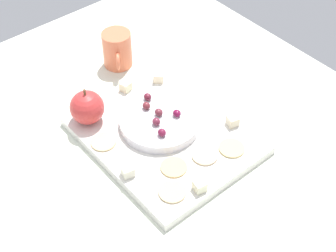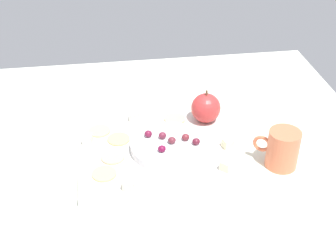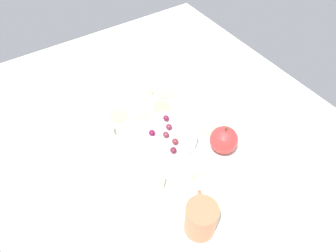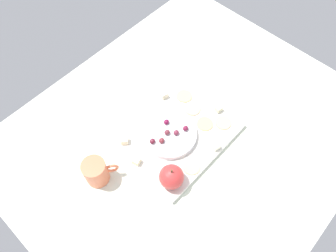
# 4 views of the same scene
# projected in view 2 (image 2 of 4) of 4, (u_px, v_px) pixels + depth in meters

# --- Properties ---
(table) EXTENTS (1.11, 0.94, 0.04)m
(table) POSITION_uv_depth(u_px,v_px,m) (143.00, 158.00, 1.07)
(table) COLOR silver
(table) RESTS_ON ground
(platter) EXTENTS (0.35, 0.29, 0.02)m
(platter) POSITION_uv_depth(u_px,v_px,m) (157.00, 152.00, 1.04)
(platter) COLOR silver
(platter) RESTS_ON table
(serving_dish) EXTENTS (0.17, 0.17, 0.02)m
(serving_dish) POSITION_uv_depth(u_px,v_px,m) (168.00, 146.00, 1.02)
(serving_dish) COLOR silver
(serving_dish) RESTS_ON platter
(apple_whole) EXTENTS (0.07, 0.07, 0.07)m
(apple_whole) POSITION_uv_depth(u_px,v_px,m) (206.00, 108.00, 1.11)
(apple_whole) COLOR red
(apple_whole) RESTS_ON platter
(apple_stem) EXTENTS (0.01, 0.01, 0.01)m
(apple_stem) POSITION_uv_depth(u_px,v_px,m) (207.00, 93.00, 1.09)
(apple_stem) COLOR brown
(apple_stem) RESTS_ON apple_whole
(cheese_cube_0) EXTENTS (0.02, 0.02, 0.02)m
(cheese_cube_0) POSITION_uv_depth(u_px,v_px,m) (88.00, 139.00, 1.04)
(cheese_cube_0) COLOR #EFEBC2
(cheese_cube_0) RESTS_ON platter
(cheese_cube_1) EXTENTS (0.03, 0.03, 0.02)m
(cheese_cube_1) POSITION_uv_depth(u_px,v_px,m) (128.00, 184.00, 0.92)
(cheese_cube_1) COLOR #F2E4BE
(cheese_cube_1) RESTS_ON platter
(cheese_cube_2) EXTENTS (0.03, 0.03, 0.02)m
(cheese_cube_2) POSITION_uv_depth(u_px,v_px,m) (226.00, 166.00, 0.97)
(cheese_cube_2) COLOR #F9E9BE
(cheese_cube_2) RESTS_ON platter
(cheese_cube_3) EXTENTS (0.03, 0.03, 0.02)m
(cheese_cube_3) POSITION_uv_depth(u_px,v_px,m) (228.00, 144.00, 1.03)
(cheese_cube_3) COLOR #F6F1BD
(cheese_cube_3) RESTS_ON platter
(cheese_cube_4) EXTENTS (0.03, 0.03, 0.02)m
(cheese_cube_4) POSITION_uv_depth(u_px,v_px,m) (134.00, 117.00, 1.12)
(cheese_cube_4) COLOR #EEE9CC
(cheese_cube_4) RESTS_ON platter
(cracker_0) EXTENTS (0.05, 0.05, 0.00)m
(cracker_0) POSITION_uv_depth(u_px,v_px,m) (113.00, 157.00, 1.00)
(cracker_0) COLOR #D2B58D
(cracker_0) RESTS_ON platter
(cracker_1) EXTENTS (0.05, 0.05, 0.00)m
(cracker_1) POSITION_uv_depth(u_px,v_px,m) (99.00, 131.00, 1.09)
(cracker_1) COLOR #D7BB88
(cracker_1) RESTS_ON platter
(cracker_2) EXTENTS (0.05, 0.05, 0.00)m
(cracker_2) POSITION_uv_depth(u_px,v_px,m) (175.00, 119.00, 1.13)
(cracker_2) COLOR beige
(cracker_2) RESTS_ON platter
(cracker_3) EXTENTS (0.05, 0.05, 0.00)m
(cracker_3) POSITION_uv_depth(u_px,v_px,m) (119.00, 139.00, 1.06)
(cracker_3) COLOR #E2BC7B
(cracker_3) RESTS_ON platter
(cracker_4) EXTENTS (0.05, 0.05, 0.00)m
(cracker_4) POSITION_uv_depth(u_px,v_px,m) (104.00, 174.00, 0.96)
(cracker_4) COLOR #E1C582
(cracker_4) RESTS_ON platter
(grape_0) EXTENTS (0.02, 0.02, 0.02)m
(grape_0) POSITION_uv_depth(u_px,v_px,m) (186.00, 137.00, 1.02)
(grape_0) COLOR maroon
(grape_0) RESTS_ON serving_dish
(grape_1) EXTENTS (0.02, 0.02, 0.01)m
(grape_1) POSITION_uv_depth(u_px,v_px,m) (162.00, 149.00, 0.99)
(grape_1) COLOR maroon
(grape_1) RESTS_ON serving_dish
(grape_2) EXTENTS (0.02, 0.02, 0.02)m
(grape_2) POSITION_uv_depth(u_px,v_px,m) (172.00, 140.00, 1.01)
(grape_2) COLOR maroon
(grape_2) RESTS_ON serving_dish
(grape_3) EXTENTS (0.02, 0.02, 0.02)m
(grape_3) POSITION_uv_depth(u_px,v_px,m) (148.00, 134.00, 1.03)
(grape_3) COLOR maroon
(grape_3) RESTS_ON serving_dish
(grape_4) EXTENTS (0.02, 0.02, 0.02)m
(grape_4) POSITION_uv_depth(u_px,v_px,m) (196.00, 141.00, 1.01)
(grape_4) COLOR maroon
(grape_4) RESTS_ON serving_dish
(grape_5) EXTENTS (0.02, 0.02, 0.02)m
(grape_5) POSITION_uv_depth(u_px,v_px,m) (162.00, 135.00, 1.03)
(grape_5) COLOR maroon
(grape_5) RESTS_ON serving_dish
(cup) EXTENTS (0.09, 0.07, 0.09)m
(cup) POSITION_uv_depth(u_px,v_px,m) (282.00, 149.00, 0.99)
(cup) COLOR #E5724C
(cup) RESTS_ON table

